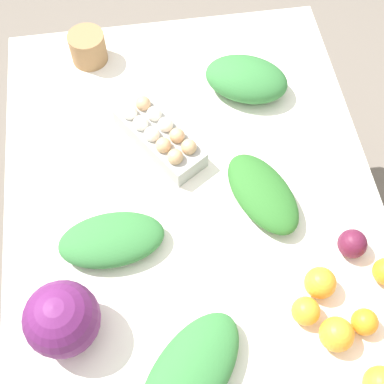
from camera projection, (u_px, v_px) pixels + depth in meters
ground_plane at (192, 286)px, 2.11m from camera, size 8.00×8.00×0.00m
dining_table at (192, 210)px, 1.54m from camera, size 1.36×1.02×0.74m
cabbage_purple at (62, 319)px, 1.21m from camera, size 0.18×0.18×0.18m
egg_carton at (159, 135)px, 1.51m from camera, size 0.31×0.25×0.09m
paper_bag at (88, 48)px, 1.67m from camera, size 0.11×0.11×0.10m
greens_bunch_chard at (190, 374)px, 1.20m from camera, size 0.35×0.34×0.08m
greens_bunch_dandelion at (263, 193)px, 1.43m from camera, size 0.30×0.23×0.08m
greens_bunch_kale at (246, 79)px, 1.61m from camera, size 0.26×0.30×0.10m
greens_bunch_beet_tops at (112, 240)px, 1.36m from camera, size 0.16×0.28×0.07m
beet_root at (352, 244)px, 1.36m from camera, size 0.07×0.07×0.07m
orange_1 at (365, 322)px, 1.26m from camera, size 0.06×0.06×0.06m
orange_2 at (306, 311)px, 1.27m from camera, size 0.07×0.07×0.07m
orange_3 at (337, 334)px, 1.24m from camera, size 0.08×0.08×0.08m
orange_4 at (320, 283)px, 1.30m from camera, size 0.08×0.08×0.08m
orange_5 at (381, 384)px, 1.18m from camera, size 0.08×0.08×0.08m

